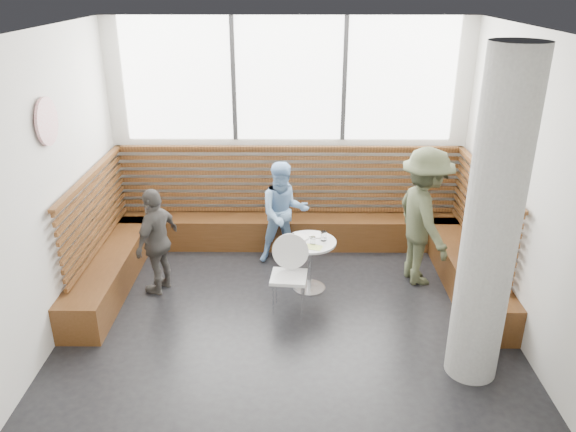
{
  "coord_description": "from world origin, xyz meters",
  "views": [
    {
      "loc": [
        0.05,
        -5.22,
        3.67
      ],
      "look_at": [
        0.0,
        1.0,
        1.0
      ],
      "focal_mm": 35.0,
      "sensor_mm": 36.0,
      "label": 1
    }
  ],
  "objects_px": {
    "cafe_table": "(310,255)",
    "child_left": "(157,241)",
    "concrete_column": "(492,226)",
    "child_back": "(284,213)",
    "cafe_chair": "(289,268)",
    "adult_man": "(424,217)"
  },
  "relations": [
    {
      "from": "cafe_table",
      "to": "child_left",
      "type": "relative_size",
      "value": 0.49
    },
    {
      "from": "cafe_chair",
      "to": "adult_man",
      "type": "xyz_separation_m",
      "value": [
        1.68,
        0.67,
        0.36
      ]
    },
    {
      "from": "cafe_table",
      "to": "child_left",
      "type": "height_order",
      "value": "child_left"
    },
    {
      "from": "cafe_chair",
      "to": "adult_man",
      "type": "relative_size",
      "value": 0.51
    },
    {
      "from": "child_back",
      "to": "child_left",
      "type": "relative_size",
      "value": 1.05
    },
    {
      "from": "adult_man",
      "to": "child_left",
      "type": "xyz_separation_m",
      "value": [
        -3.3,
        -0.27,
        -0.21
      ]
    },
    {
      "from": "child_left",
      "to": "concrete_column",
      "type": "bearing_deg",
      "value": 87.42
    },
    {
      "from": "child_back",
      "to": "concrete_column",
      "type": "bearing_deg",
      "value": -63.2
    },
    {
      "from": "cafe_table",
      "to": "child_left",
      "type": "bearing_deg",
      "value": -179.2
    },
    {
      "from": "cafe_table",
      "to": "child_back",
      "type": "relative_size",
      "value": 0.47
    },
    {
      "from": "concrete_column",
      "to": "adult_man",
      "type": "bearing_deg",
      "value": 94.7
    },
    {
      "from": "cafe_chair",
      "to": "child_back",
      "type": "xyz_separation_m",
      "value": [
        -0.08,
        1.22,
        0.18
      ]
    },
    {
      "from": "cafe_chair",
      "to": "child_left",
      "type": "distance_m",
      "value": 1.67
    },
    {
      "from": "cafe_chair",
      "to": "adult_man",
      "type": "distance_m",
      "value": 1.85
    },
    {
      "from": "cafe_chair",
      "to": "child_back",
      "type": "height_order",
      "value": "child_back"
    },
    {
      "from": "cafe_table",
      "to": "child_left",
      "type": "distance_m",
      "value": 1.88
    },
    {
      "from": "concrete_column",
      "to": "child_left",
      "type": "height_order",
      "value": "concrete_column"
    },
    {
      "from": "cafe_table",
      "to": "cafe_chair",
      "type": "height_order",
      "value": "cafe_chair"
    },
    {
      "from": "cafe_table",
      "to": "cafe_chair",
      "type": "xyz_separation_m",
      "value": [
        -0.25,
        -0.42,
        0.05
      ]
    },
    {
      "from": "child_left",
      "to": "cafe_table",
      "type": "bearing_deg",
      "value": 112.53
    },
    {
      "from": "child_back",
      "to": "child_left",
      "type": "height_order",
      "value": "child_back"
    },
    {
      "from": "cafe_table",
      "to": "cafe_chair",
      "type": "distance_m",
      "value": 0.49
    }
  ]
}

